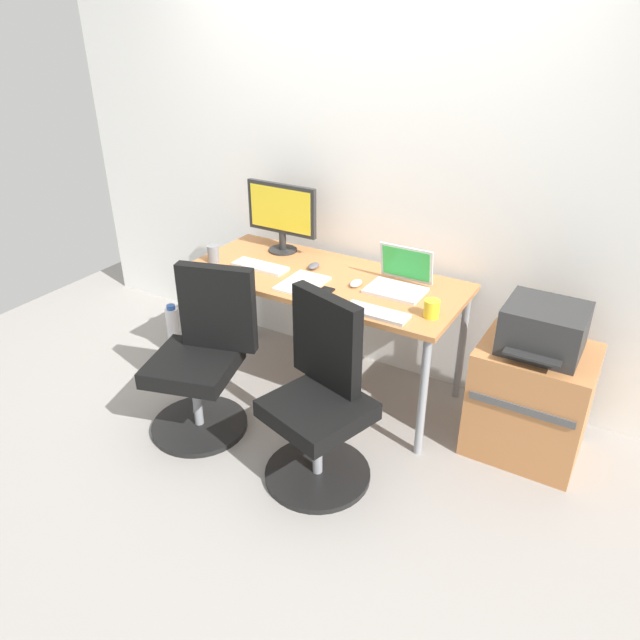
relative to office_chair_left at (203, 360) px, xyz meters
name	(u,v)px	position (x,y,z in m)	size (l,w,h in m)	color
ground_plane	(324,384)	(0.37, 0.68, -0.42)	(5.28, 5.28, 0.00)	gray
back_wall	(362,164)	(0.37, 1.11, 0.88)	(4.40, 0.04, 2.60)	white
desk	(324,287)	(0.37, 0.68, 0.25)	(1.62, 0.71, 0.74)	#B77542
office_chair_left	(203,360)	(0.00, 0.00, 0.00)	(0.55, 0.55, 0.94)	black
office_chair_right	(320,401)	(0.74, 0.00, 0.00)	(0.55, 0.55, 0.94)	black
side_cabinet	(529,400)	(1.60, 0.69, -0.11)	(0.57, 0.47, 0.62)	#B77542
printer	(544,329)	(1.60, 0.69, 0.31)	(0.38, 0.40, 0.24)	#2D2D2D
water_bottle_on_floor	(173,326)	(-0.78, 0.57, -0.28)	(0.09, 0.09, 0.31)	white
desktop_monitor	(282,213)	(-0.06, 0.89, 0.57)	(0.48, 0.18, 0.43)	#262626
open_laptop	(400,279)	(0.81, 0.75, 0.38)	(0.31, 0.26, 0.23)	silver
keyboard_by_monitor	(260,266)	(-0.02, 0.60, 0.33)	(0.34, 0.12, 0.02)	silver
keyboard_by_laptop	(376,313)	(0.84, 0.40, 0.33)	(0.34, 0.12, 0.02)	#B7B7B7
mouse_by_monitor	(314,266)	(0.26, 0.75, 0.34)	(0.06, 0.10, 0.03)	#515156
mouse_by_laptop	(356,283)	(0.59, 0.66, 0.34)	(0.06, 0.10, 0.03)	silver
coffee_mug	(432,309)	(1.08, 0.52, 0.37)	(0.08, 0.08, 0.09)	yellow
pen_cup	(213,254)	(-0.32, 0.53, 0.37)	(0.07, 0.07, 0.10)	slate
phone_near_laptop	(229,272)	(-0.14, 0.44, 0.33)	(0.07, 0.14, 0.01)	black
phone_near_monitor	(323,293)	(0.48, 0.48, 0.33)	(0.07, 0.14, 0.01)	black
paper_pile	(302,283)	(0.32, 0.52, 0.33)	(0.21, 0.30, 0.01)	white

